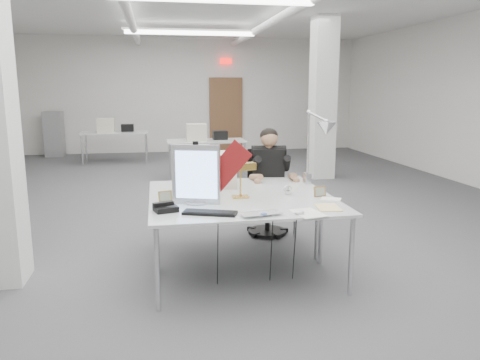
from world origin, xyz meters
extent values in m
cube|color=#48484A|center=(0.00, 0.00, -0.01)|extent=(10.00, 14.00, 0.02)
cube|color=silver|center=(0.00, 7.01, 1.60)|extent=(10.00, 0.02, 3.20)
cube|color=white|center=(2.50, 2.50, 1.60)|extent=(0.45, 0.45, 3.20)
cube|color=brown|center=(1.20, 6.94, 1.05)|extent=(0.95, 0.08, 2.10)
cube|color=red|center=(1.20, 6.90, 2.55)|extent=(0.32, 0.06, 0.16)
cube|color=white|center=(0.00, 4.00, 2.98)|extent=(2.80, 0.14, 0.08)
cube|color=silver|center=(0.00, -2.50, 0.74)|extent=(1.80, 0.90, 0.02)
cube|color=silver|center=(0.00, -1.60, 0.74)|extent=(1.80, 0.90, 0.02)
cube|color=silver|center=(0.20, 3.00, 0.74)|extent=(1.60, 0.80, 0.02)
cube|color=silver|center=(-1.80, 5.20, 0.74)|extent=(1.60, 0.80, 0.02)
cube|color=gray|center=(-3.50, 6.65, 0.60)|extent=(0.45, 0.55, 1.20)
cube|color=silver|center=(-0.46, -2.30, 1.03)|extent=(0.44, 0.18, 0.55)
cube|color=maroon|center=(-0.19, -2.33, 1.09)|extent=(0.47, 0.20, 0.54)
cube|color=black|center=(-0.38, -2.69, 0.77)|extent=(0.49, 0.30, 0.02)
imported|color=#BBBBC0|center=(0.05, -2.87, 0.77)|extent=(0.40, 0.29, 0.03)
ellipsoid|color=silver|center=(0.37, -2.84, 0.77)|extent=(0.10, 0.08, 0.04)
cube|color=black|center=(-0.75, -2.53, 0.78)|extent=(0.23, 0.22, 0.05)
cube|color=#A08545|center=(-0.75, -2.17, 0.81)|extent=(0.14, 0.07, 0.11)
cube|color=olive|center=(0.77, -2.23, 0.81)|extent=(0.14, 0.06, 0.11)
cylinder|color=silver|center=(0.48, -2.08, 0.81)|extent=(0.09, 0.05, 0.09)
cube|color=white|center=(0.45, -2.82, 0.76)|extent=(0.28, 0.35, 0.01)
cube|color=#F5DB92|center=(0.69, -2.67, 0.76)|extent=(0.23, 0.30, 0.01)
cube|color=white|center=(0.84, -2.36, 0.76)|extent=(0.23, 0.21, 0.01)
cube|color=beige|center=(-0.16, -1.56, 0.94)|extent=(0.44, 0.42, 0.37)
camera|label=1|loc=(-0.81, -6.55, 1.82)|focal=35.00mm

